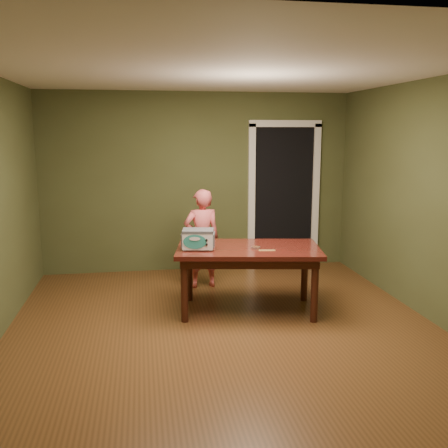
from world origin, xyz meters
name	(u,v)px	position (x,y,z in m)	size (l,w,h in m)	color
floor	(227,333)	(0.00, 0.00, 0.00)	(5.00, 5.00, 0.00)	brown
room_shell	(227,166)	(0.00, 0.00, 1.71)	(4.52, 5.02, 2.61)	#464F2A
doorway	(278,195)	(1.30, 2.78, 1.06)	(1.10, 0.66, 2.25)	black
dining_table	(248,256)	(0.35, 0.61, 0.65)	(1.73, 1.16, 0.75)	#3D140D
toy_oven	(198,238)	(-0.22, 0.60, 0.87)	(0.39, 0.30, 0.22)	#4C4F54
baking_pan	(256,247)	(0.42, 0.53, 0.76)	(0.10, 0.10, 0.02)	silver
spatula	(267,250)	(0.52, 0.40, 0.75)	(0.18, 0.03, 0.01)	#D7B25D
child	(202,239)	(-0.06, 1.59, 0.65)	(0.48, 0.31, 1.31)	#EC6162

